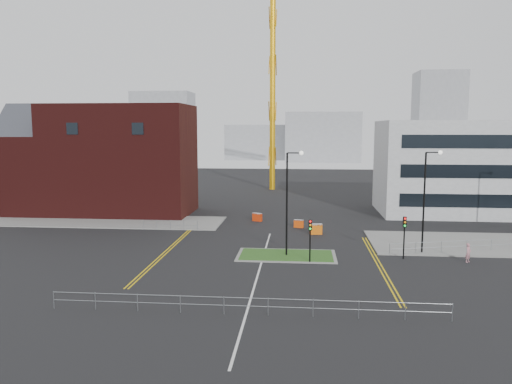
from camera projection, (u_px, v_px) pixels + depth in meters
ground at (255, 284)px, 35.82m from camera, size 200.00×200.00×0.00m
pavement_left at (105, 221)px, 59.34m from camera, size 28.00×8.00×0.12m
pavement_right at (497, 244)px, 47.66m from camera, size 24.00×10.00×0.12m
island_kerb at (286, 256)px, 43.53m from camera, size 8.60×4.60×0.08m
grass_island at (286, 255)px, 43.53m from camera, size 8.00×4.00×0.12m
brick_building at (99, 161)px, 64.65m from camera, size 24.20×10.07×14.24m
office_block at (479, 168)px, 64.28m from camera, size 25.00×12.20×12.00m
tower_crane at (303, 23)px, 84.35m from camera, size 50.38×18.38×41.91m
streetlamp_island at (289, 195)px, 42.82m from camera, size 1.46×0.36×9.18m
streetlamp_right_near at (427, 193)px, 43.72m from camera, size 1.46×0.36×9.18m
traffic_light_island at (310, 232)px, 41.03m from camera, size 0.28×0.33×3.65m
traffic_light_right at (404, 229)px, 42.29m from camera, size 0.28×0.33×3.65m
railing_front at (246, 302)px, 29.79m from camera, size 24.05×0.05×1.10m
railing_left at (170, 223)px, 54.49m from camera, size 6.05×0.05×1.10m
railing_right at (491, 243)px, 45.23m from camera, size 19.05×5.05×1.10m
centre_line at (258, 275)px, 37.79m from camera, size 0.15×30.00×0.01m
yellow_left_a at (169, 248)px, 46.50m from camera, size 0.12×24.00×0.01m
yellow_left_b at (172, 248)px, 46.48m from camera, size 0.12×24.00×0.01m
yellow_right_a at (377, 264)px, 40.89m from camera, size 0.12×20.00×0.01m
yellow_right_b at (381, 264)px, 40.86m from camera, size 0.12×20.00×0.01m
skyline_a at (164, 128)px, 156.50m from camera, size 18.00×12.00×22.00m
skyline_b at (323, 137)px, 162.27m from camera, size 24.00×12.00×16.00m
skyline_c at (438, 118)px, 153.41m from camera, size 14.00×12.00×28.00m
skyline_d at (269, 142)px, 174.02m from camera, size 30.00×12.00×12.00m
pedestrian at (468, 253)px, 41.44m from camera, size 0.69×0.69×1.61m
barrier_left at (257, 217)px, 59.63m from camera, size 1.22×0.83×0.98m
barrier_mid at (299, 223)px, 55.78m from camera, size 1.11×0.61×0.89m
barrier_right at (316, 229)px, 52.30m from camera, size 1.35×0.58×1.10m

